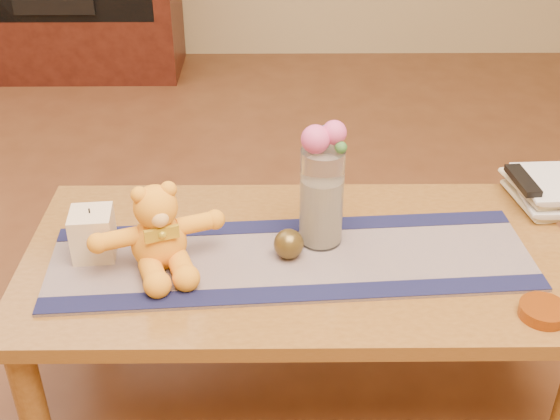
{
  "coord_description": "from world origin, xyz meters",
  "views": [
    {
      "loc": [
        -0.06,
        -1.49,
        1.51
      ],
      "look_at": [
        -0.05,
        0.0,
        0.58
      ],
      "focal_mm": 45.94,
      "sensor_mm": 36.0,
      "label": 1
    }
  ],
  "objects_px": {
    "teddy_bear": "(157,227)",
    "bronze_ball": "(289,244)",
    "amber_dish": "(543,311)",
    "book_bottom": "(517,202)",
    "pillar_candle": "(93,234)",
    "glass_vase": "(322,197)",
    "tv_remote": "(523,180)"
  },
  "relations": [
    {
      "from": "glass_vase",
      "to": "bronze_ball",
      "type": "height_order",
      "value": "glass_vase"
    },
    {
      "from": "teddy_bear",
      "to": "bronze_ball",
      "type": "bearing_deg",
      "value": -16.62
    },
    {
      "from": "glass_vase",
      "to": "book_bottom",
      "type": "xyz_separation_m",
      "value": [
        0.56,
        0.18,
        -0.13
      ]
    },
    {
      "from": "bronze_ball",
      "to": "tv_remote",
      "type": "distance_m",
      "value": 0.69
    },
    {
      "from": "pillar_candle",
      "to": "glass_vase",
      "type": "distance_m",
      "value": 0.57
    },
    {
      "from": "glass_vase",
      "to": "bronze_ball",
      "type": "bearing_deg",
      "value": -138.94
    },
    {
      "from": "teddy_bear",
      "to": "pillar_candle",
      "type": "relative_size",
      "value": 2.54
    },
    {
      "from": "teddy_bear",
      "to": "book_bottom",
      "type": "bearing_deg",
      "value": -4.54
    },
    {
      "from": "teddy_bear",
      "to": "pillar_candle",
      "type": "bearing_deg",
      "value": 147.0
    },
    {
      "from": "pillar_candle",
      "to": "tv_remote",
      "type": "relative_size",
      "value": 0.76
    },
    {
      "from": "teddy_bear",
      "to": "tv_remote",
      "type": "xyz_separation_m",
      "value": [
        0.97,
        0.27,
        -0.03
      ]
    },
    {
      "from": "bronze_ball",
      "to": "amber_dish",
      "type": "xyz_separation_m",
      "value": [
        0.57,
        -0.22,
        -0.03
      ]
    },
    {
      "from": "amber_dish",
      "to": "pillar_candle",
      "type": "bearing_deg",
      "value": 167.16
    },
    {
      "from": "pillar_candle",
      "to": "glass_vase",
      "type": "relative_size",
      "value": 0.47
    },
    {
      "from": "teddy_bear",
      "to": "tv_remote",
      "type": "height_order",
      "value": "teddy_bear"
    },
    {
      "from": "glass_vase",
      "to": "bronze_ball",
      "type": "distance_m",
      "value": 0.14
    },
    {
      "from": "teddy_bear",
      "to": "book_bottom",
      "type": "relative_size",
      "value": 1.39
    },
    {
      "from": "book_bottom",
      "to": "amber_dish",
      "type": "xyz_separation_m",
      "value": [
        -0.08,
        -0.48,
        0.0
      ]
    },
    {
      "from": "amber_dish",
      "to": "book_bottom",
      "type": "bearing_deg",
      "value": 80.56
    },
    {
      "from": "tv_remote",
      "to": "amber_dish",
      "type": "bearing_deg",
      "value": -105.56
    },
    {
      "from": "pillar_candle",
      "to": "glass_vase",
      "type": "xyz_separation_m",
      "value": [
        0.57,
        0.06,
        0.07
      ]
    },
    {
      "from": "bronze_ball",
      "to": "amber_dish",
      "type": "distance_m",
      "value": 0.61
    },
    {
      "from": "pillar_candle",
      "to": "tv_remote",
      "type": "height_order",
      "value": "pillar_candle"
    },
    {
      "from": "teddy_bear",
      "to": "amber_dish",
      "type": "distance_m",
      "value": 0.91
    },
    {
      "from": "teddy_bear",
      "to": "pillar_candle",
      "type": "distance_m",
      "value": 0.18
    },
    {
      "from": "pillar_candle",
      "to": "amber_dish",
      "type": "xyz_separation_m",
      "value": [
        1.05,
        -0.24,
        -0.06
      ]
    },
    {
      "from": "teddy_bear",
      "to": "bronze_ball",
      "type": "height_order",
      "value": "teddy_bear"
    },
    {
      "from": "pillar_candle",
      "to": "amber_dish",
      "type": "distance_m",
      "value": 1.08
    },
    {
      "from": "tv_remote",
      "to": "amber_dish",
      "type": "distance_m",
      "value": 0.48
    },
    {
      "from": "teddy_bear",
      "to": "glass_vase",
      "type": "bearing_deg",
      "value": -7.3
    },
    {
      "from": "bronze_ball",
      "to": "teddy_bear",
      "type": "bearing_deg",
      "value": -176.06
    },
    {
      "from": "book_bottom",
      "to": "bronze_ball",
      "type": "bearing_deg",
      "value": -167.3
    }
  ]
}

